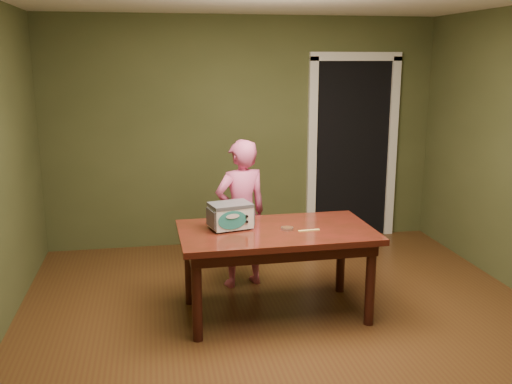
% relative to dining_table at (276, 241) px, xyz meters
% --- Properties ---
extents(floor, '(5.00, 5.00, 0.00)m').
position_rel_dining_table_xyz_m(floor, '(0.06, -0.48, -0.65)').
color(floor, '#523417').
rests_on(floor, ground).
extents(room_shell, '(4.52, 5.02, 2.61)m').
position_rel_dining_table_xyz_m(room_shell, '(0.06, -0.48, 1.06)').
color(room_shell, '#4A502A').
rests_on(room_shell, ground).
extents(doorway, '(1.10, 0.66, 2.25)m').
position_rel_dining_table_xyz_m(doorway, '(1.36, 2.30, 0.41)').
color(doorway, black).
rests_on(doorway, ground).
extents(dining_table, '(1.62, 0.93, 0.75)m').
position_rel_dining_table_xyz_m(dining_table, '(0.00, 0.00, 0.00)').
color(dining_table, '#3C190D').
rests_on(dining_table, floor).
extents(toy_oven, '(0.39, 0.31, 0.22)m').
position_rel_dining_table_xyz_m(toy_oven, '(-0.37, 0.09, 0.22)').
color(toy_oven, '#4C4F54').
rests_on(toy_oven, dining_table).
extents(baking_pan, '(0.10, 0.10, 0.02)m').
position_rel_dining_table_xyz_m(baking_pan, '(0.08, -0.03, 0.11)').
color(baking_pan, silver).
rests_on(baking_pan, dining_table).
extents(spatula, '(0.18, 0.04, 0.01)m').
position_rel_dining_table_xyz_m(spatula, '(0.25, -0.09, 0.10)').
color(spatula, '#FCD66D').
rests_on(spatula, dining_table).
extents(child, '(0.59, 0.46, 1.41)m').
position_rel_dining_table_xyz_m(child, '(-0.18, 0.69, 0.05)').
color(child, '#E35D94').
rests_on(child, floor).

